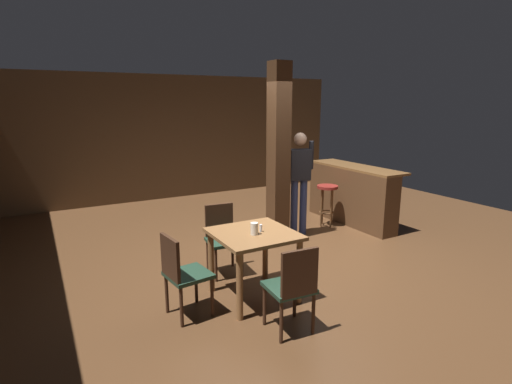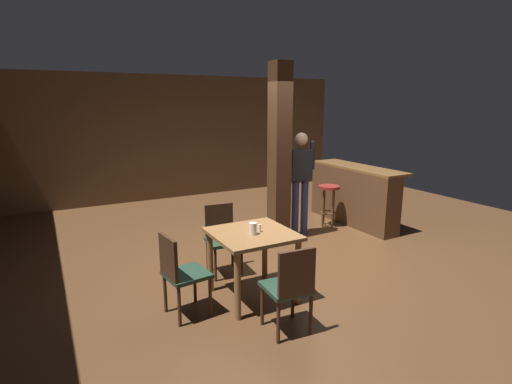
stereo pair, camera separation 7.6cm
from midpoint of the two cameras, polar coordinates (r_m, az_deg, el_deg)
ground_plane at (r=5.86m, az=4.25°, el=-9.35°), size 10.80×10.80×0.00m
wall_back at (r=9.54m, az=-10.77°, el=7.71°), size 8.00×0.10×2.80m
pillar at (r=6.26m, az=2.89°, el=5.38°), size 0.28×0.28×2.80m
dining_table at (r=4.52m, az=-0.80°, el=-7.51°), size 0.88×0.88×0.78m
chair_south at (r=3.89m, az=4.72°, el=-13.11°), size 0.45×0.45×0.89m
chair_west at (r=4.24m, az=-11.11°, el=-11.08°), size 0.47×0.47×0.89m
chair_north at (r=5.24m, az=-5.26°, el=-6.17°), size 0.46×0.46×0.89m
napkin_cup at (r=4.38m, az=-0.75°, el=-5.26°), size 0.08×0.08×0.13m
salt_shaker at (r=4.48m, az=0.21°, el=-5.18°), size 0.03×0.03×0.09m
standing_person at (r=6.61m, az=5.88°, el=2.23°), size 0.47×0.29×1.72m
bar_counter at (r=7.53m, az=13.12°, el=-0.35°), size 0.56×1.98×1.06m
bar_stool_near at (r=7.26m, az=9.84°, el=-0.46°), size 0.37×0.37×0.74m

